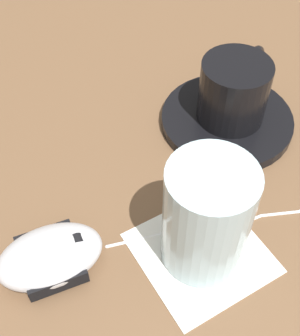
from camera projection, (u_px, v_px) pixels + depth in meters
The scene contains 7 objects.
ground_plane at pixel (143, 166), 0.51m from camera, with size 3.00×3.00×0.00m, color brown.
saucer at pixel (227, 120), 0.55m from camera, with size 0.15×0.15×0.01m, color black.
coffee_cup at pixel (235, 90), 0.52m from camera, with size 0.08×0.11×0.07m.
computer_mouse at pixel (50, 256), 0.42m from camera, with size 0.10×0.11×0.04m.
mouse_cable at pixel (242, 218), 0.46m from camera, with size 0.15×0.23×0.00m.
napkin_under_glass at pixel (201, 252), 0.44m from camera, with size 0.11×0.11×0.00m, color silver.
drinking_glass at pixel (207, 217), 0.40m from camera, with size 0.08×0.08×0.11m, color silver.
Camera 1 is at (0.23, -0.23, 0.39)m, focal length 50.00 mm.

